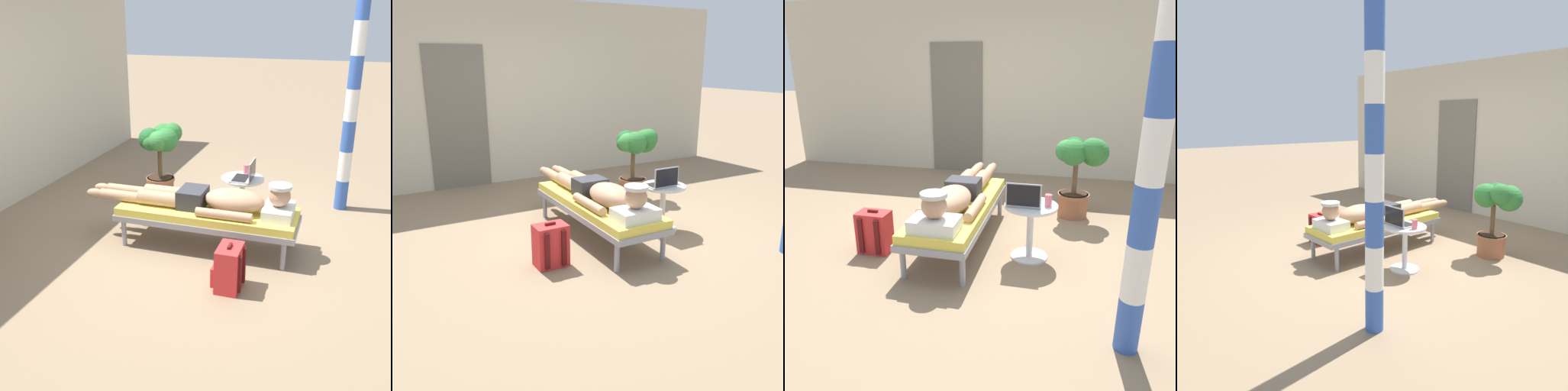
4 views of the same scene
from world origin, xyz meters
The scene contains 11 objects.
ground_plane centered at (0.00, 0.00, 0.00)m, with size 40.00×40.00×0.00m, color #8C7256.
house_wall_back centered at (-0.14, 2.71, 1.35)m, with size 7.60×0.20×2.70m, color beige.
house_door_panel centered at (-0.95, 2.60, 1.02)m, with size 0.84×0.03×2.04m, color #6D6759.
lounge_chair centered at (-0.14, -0.03, 0.35)m, with size 0.62×1.83×0.42m.
person_reclining centered at (-0.14, -0.07, 0.52)m, with size 0.53×2.17×0.33m.
side_table centered at (0.58, -0.22, 0.36)m, with size 0.48×0.48×0.52m.
laptop centered at (0.52, -0.27, 0.58)m, with size 0.31×0.24×0.23m.
drink_glass centered at (0.73, -0.23, 0.58)m, with size 0.06×0.06×0.11m, color #D86672.
backpack centered at (-0.87, -0.44, 0.20)m, with size 0.30×0.26×0.42m.
potted_plant centered at (0.99, 0.93, 0.64)m, with size 0.59×0.51×0.96m.
porch_post centered at (1.32, -1.30, 1.27)m, with size 0.15×0.15×2.54m.
Camera 4 is at (3.50, -3.13, 1.72)m, focal length 34.72 mm.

